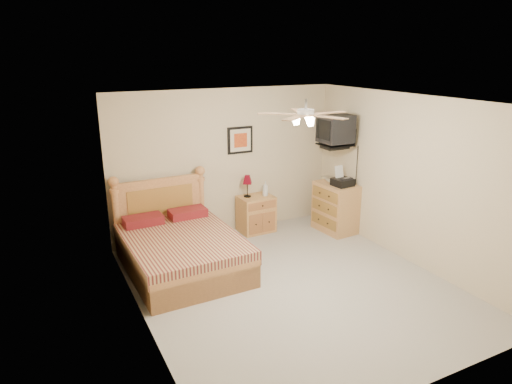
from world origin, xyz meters
TOP-DOWN VIEW (x-y plane):
  - floor at (0.00, 0.00)m, footprint 4.50×4.50m
  - ceiling at (0.00, 0.00)m, footprint 4.00×4.50m
  - wall_back at (0.00, 2.25)m, footprint 4.00×0.04m
  - wall_front at (0.00, -2.25)m, footprint 4.00×0.04m
  - wall_left at (-2.00, 0.00)m, footprint 0.04×4.50m
  - wall_right at (2.00, 0.00)m, footprint 0.04×4.50m
  - bed at (-1.18, 1.12)m, footprint 1.55×2.01m
  - nightstand at (0.46, 2.00)m, footprint 0.61×0.46m
  - table_lamp at (0.32, 2.07)m, footprint 0.26×0.26m
  - lotion_bottle at (0.62, 1.97)m, footprint 0.13×0.13m
  - framed_picture at (0.27, 2.23)m, footprint 0.46×0.04m
  - dresser at (1.73, 1.39)m, footprint 0.57×0.78m
  - fax_machine at (1.73, 1.25)m, footprint 0.34×0.36m
  - magazine_lower at (1.68, 1.66)m, footprint 0.27×0.31m
  - magazine_upper at (1.70, 1.67)m, footprint 0.25×0.30m
  - wall_tv at (1.75, 1.34)m, footprint 0.56×0.46m
  - ceiling_fan at (0.00, -0.20)m, footprint 1.14×1.14m

SIDE VIEW (x-z plane):
  - floor at x=0.00m, z-range 0.00..0.00m
  - nightstand at x=0.46m, z-range 0.00..0.64m
  - dresser at x=1.73m, z-range 0.00..0.87m
  - bed at x=-1.18m, z-range 0.00..1.28m
  - lotion_bottle at x=0.62m, z-range 0.64..0.90m
  - table_lamp at x=0.32m, z-range 0.64..1.03m
  - magazine_lower at x=1.68m, z-range 0.87..0.90m
  - magazine_upper at x=1.70m, z-range 0.90..0.91m
  - fax_machine at x=1.73m, z-range 0.87..1.20m
  - wall_back at x=0.00m, z-range 0.00..2.50m
  - wall_front at x=0.00m, z-range 0.00..2.50m
  - wall_left at x=-2.00m, z-range 0.00..2.50m
  - wall_right at x=2.00m, z-range 0.00..2.50m
  - framed_picture at x=0.27m, z-range 1.39..1.85m
  - wall_tv at x=1.75m, z-range 1.52..2.10m
  - ceiling_fan at x=0.00m, z-range 2.22..2.50m
  - ceiling at x=0.00m, z-range 2.48..2.52m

